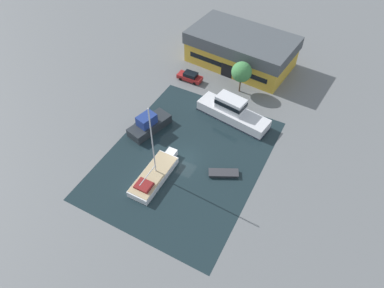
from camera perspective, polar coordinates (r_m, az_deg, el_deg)
The scene contains 9 objects.
ground_plane at distance 48.18m, azimuth -1.13°, elevation -2.36°, with size 440.00×440.00×0.00m, color slate.
water_canal at distance 48.18m, azimuth -1.13°, elevation -2.36°, with size 20.67×26.86×0.01m, color #19282D.
warehouse_building at distance 64.67m, azimuth 8.20°, elevation 15.37°, with size 19.52×12.22×5.83m.
quay_tree_near_building at distance 57.19m, azimuth 8.27°, elevation 11.80°, with size 3.35×3.35×5.60m.
parked_car at distance 60.87m, azimuth -0.34°, elevation 11.18°, with size 4.41×1.77×1.63m.
sailboat_moored at distance 45.78m, azimuth -6.29°, elevation -5.16°, with size 3.02×9.27×12.01m.
motor_cruiser at distance 53.27m, azimuth 6.73°, elevation 5.38°, with size 12.08×5.12×3.85m.
small_dinghy at distance 46.36m, azimuth 5.27°, elevation -4.88°, with size 4.21×3.03×0.48m.
cabin_boat at distance 51.74m, azimuth -7.19°, elevation 3.27°, with size 4.37×7.23×2.95m.
Camera 1 is at (15.46, -27.04, 36.76)m, focal length 32.00 mm.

